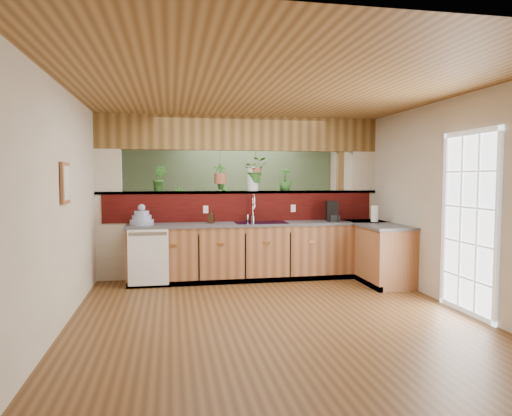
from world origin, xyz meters
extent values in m
cube|color=brown|center=(0.00, 0.00, 0.00)|extent=(4.60, 7.00, 0.01)
cube|color=brown|center=(0.00, 0.00, 2.60)|extent=(4.60, 7.00, 0.01)
cube|color=beige|center=(0.00, 3.50, 1.30)|extent=(4.60, 0.02, 2.60)
cube|color=beige|center=(0.00, -3.50, 1.30)|extent=(4.60, 0.02, 2.60)
cube|color=beige|center=(-2.30, 0.00, 1.30)|extent=(0.02, 7.00, 2.60)
cube|color=beige|center=(2.30, 0.00, 1.30)|extent=(0.02, 7.00, 2.60)
cube|color=beige|center=(0.00, 1.35, 0.68)|extent=(4.60, 0.15, 1.35)
cube|color=#3E0A08|center=(0.00, 1.27, 1.12)|extent=(4.40, 0.02, 0.45)
cube|color=brown|center=(0.00, 1.35, 1.37)|extent=(4.60, 0.21, 0.04)
cube|color=brown|center=(0.00, 1.35, 2.33)|extent=(4.60, 0.15, 0.55)
cube|color=beige|center=(-2.10, 1.35, 1.70)|extent=(0.40, 0.15, 0.70)
cube|color=beige|center=(2.10, 1.35, 1.70)|extent=(0.40, 0.15, 0.70)
cube|color=brown|center=(1.70, 1.35, 1.30)|extent=(0.10, 0.10, 2.60)
cube|color=brown|center=(0.00, 1.35, 1.37)|extent=(4.60, 0.21, 0.04)
cube|color=brown|center=(0.00, 1.35, 2.33)|extent=(4.60, 0.15, 0.55)
cube|color=#556E4B|center=(0.00, 3.48, 1.30)|extent=(4.55, 0.02, 2.55)
cube|color=brown|center=(0.25, 0.98, 0.43)|extent=(4.10, 0.60, 0.86)
cube|color=#48484D|center=(0.25, 0.98, 0.88)|extent=(4.14, 0.64, 0.04)
cube|color=brown|center=(2.00, 0.54, 0.43)|extent=(0.60, 1.48, 0.86)
cube|color=#48484D|center=(2.00, 0.54, 0.88)|extent=(0.64, 1.52, 0.04)
cube|color=brown|center=(2.00, 0.98, 0.43)|extent=(0.60, 0.60, 0.86)
cube|color=#48484D|center=(2.00, 0.98, 0.88)|extent=(0.64, 0.64, 0.04)
cube|color=black|center=(0.25, 0.71, 0.04)|extent=(4.10, 0.06, 0.08)
cube|color=black|center=(1.73, 0.54, 0.04)|extent=(0.06, 1.48, 0.08)
cube|color=white|center=(-1.48, 0.66, 0.45)|extent=(0.58, 0.02, 0.82)
cube|color=#B7B7B2|center=(-1.48, 0.65, 0.80)|extent=(0.54, 0.01, 0.05)
cube|color=black|center=(0.25, 0.98, 0.89)|extent=(0.82, 0.50, 0.03)
cube|color=black|center=(0.06, 0.98, 0.80)|extent=(0.34, 0.40, 0.16)
cube|color=black|center=(0.44, 0.98, 0.80)|extent=(0.34, 0.40, 0.16)
cube|color=white|center=(2.27, -1.30, 1.05)|extent=(0.06, 1.02, 2.16)
cube|color=brown|center=(-2.27, -0.80, 1.55)|extent=(0.03, 0.35, 0.45)
cube|color=silver|center=(-2.26, -0.80, 1.55)|extent=(0.01, 0.27, 0.37)
cylinder|color=#B7B7B2|center=(0.15, 1.18, 0.95)|extent=(0.07, 0.07, 0.10)
cylinder|color=#B7B7B2|center=(0.15, 1.18, 1.12)|extent=(0.02, 0.02, 0.27)
torus|color=#B7B7B2|center=(0.15, 1.11, 1.25)|extent=(0.19, 0.07, 0.19)
cylinder|color=#B7B7B2|center=(0.15, 1.02, 1.19)|extent=(0.02, 0.02, 0.11)
cylinder|color=#B7B7B2|center=(0.07, 1.18, 0.97)|extent=(0.03, 0.03, 0.10)
cylinder|color=#8993B2|center=(-1.58, 0.98, 0.94)|extent=(0.35, 0.35, 0.08)
cylinder|color=#8993B2|center=(-1.58, 0.98, 1.01)|extent=(0.29, 0.29, 0.07)
cylinder|color=#8993B2|center=(-1.58, 0.98, 1.08)|extent=(0.22, 0.22, 0.07)
sphere|color=#8993B2|center=(-1.58, 0.98, 1.15)|extent=(0.11, 0.11, 0.11)
imported|color=#3B2415|center=(-0.54, 1.01, 1.00)|extent=(0.12, 0.12, 0.20)
cube|color=black|center=(1.43, 1.00, 1.06)|extent=(0.18, 0.28, 0.33)
cube|color=black|center=(1.43, 0.90, 0.95)|extent=(0.15, 0.11, 0.11)
cylinder|color=silver|center=(1.43, 0.94, 1.00)|extent=(0.09, 0.09, 0.09)
cylinder|color=black|center=(1.99, 0.60, 0.91)|extent=(0.13, 0.13, 0.02)
cylinder|color=#B7B7B2|center=(1.99, 0.60, 1.04)|extent=(0.02, 0.02, 0.29)
cylinder|color=white|center=(1.99, 0.60, 1.04)|extent=(0.11, 0.11, 0.25)
cylinder|color=silver|center=(0.18, 1.35, 1.54)|extent=(0.18, 0.18, 0.31)
sphere|color=silver|center=(0.18, 1.35, 1.72)|extent=(0.16, 0.16, 0.16)
imported|color=#295F21|center=(-1.32, 1.35, 1.59)|extent=(0.26, 0.23, 0.41)
imported|color=#295F21|center=(0.73, 1.35, 1.58)|extent=(0.27, 0.27, 0.38)
cylinder|color=brown|center=(-0.35, 1.35, 1.85)|extent=(0.01, 0.01, 0.40)
cylinder|color=#985037|center=(-0.35, 1.35, 1.59)|extent=(0.20, 0.20, 0.17)
imported|color=#295F21|center=(-0.35, 1.35, 1.84)|extent=(0.23, 0.16, 0.42)
cylinder|color=brown|center=(0.23, 1.35, 1.90)|extent=(0.01, 0.01, 0.30)
cylinder|color=#985037|center=(0.23, 1.35, 1.69)|extent=(0.20, 0.20, 0.17)
imported|color=#295F21|center=(0.23, 1.35, 1.94)|extent=(0.41, 0.37, 0.42)
cube|color=black|center=(-0.47, 3.25, 0.50)|extent=(1.53, 0.97, 1.00)
imported|color=#295F21|center=(-0.97, 3.25, 1.21)|extent=(0.27, 0.23, 0.43)
imported|color=#295F21|center=(-0.08, 3.25, 1.21)|extent=(0.32, 0.32, 0.43)
imported|color=#295F21|center=(1.18, 2.30, 0.34)|extent=(0.67, 0.60, 0.68)
camera|label=1|loc=(-1.15, -6.05, 1.61)|focal=32.00mm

